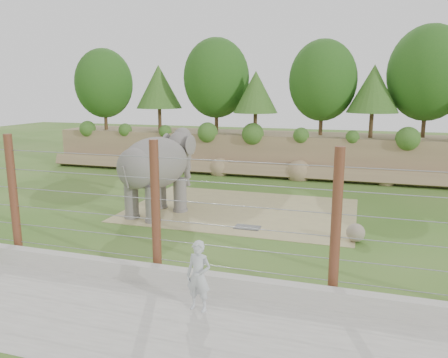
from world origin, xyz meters
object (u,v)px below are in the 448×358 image
(barrier_fence, at_px, (156,209))
(zookeeper, at_px, (199,276))
(stone_ball, at_px, (356,233))
(elephant, at_px, (156,175))

(barrier_fence, bearing_deg, zookeeper, -39.84)
(stone_ball, bearing_deg, elephant, 172.95)
(elephant, bearing_deg, stone_ball, 6.45)
(elephant, bearing_deg, barrier_fence, -50.24)
(barrier_fence, bearing_deg, stone_ball, 40.38)
(stone_ball, bearing_deg, barrier_fence, -139.62)
(elephant, height_order, stone_ball, elephant)
(barrier_fence, distance_m, zookeeper, 2.70)
(stone_ball, height_order, zookeeper, zookeeper)
(zookeeper, bearing_deg, elephant, 130.14)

